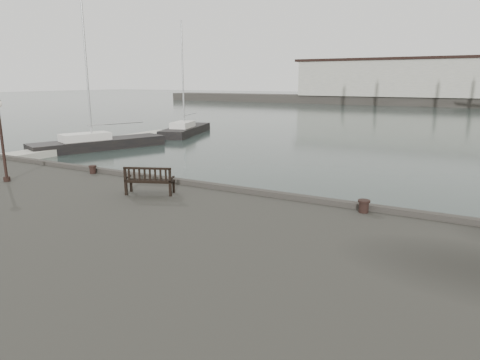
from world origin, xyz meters
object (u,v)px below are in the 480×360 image
Objects in this scene: bollard_left at (93,169)px; lamp_post at (0,128)px; yacht_c at (99,146)px; bollard_right at (364,206)px; yacht_d at (186,132)px; bench at (150,186)px.

lamp_post reaches higher than bollard_left.
bollard_left is 0.11× the size of lamp_post.
yacht_c is (-10.85, 14.98, -3.49)m from lamp_post.
yacht_d reaches higher than bollard_right.
yacht_d is (-24.17, 23.90, -1.53)m from bollard_right.
lamp_post is 0.23× the size of yacht_c.
bollard_left is 0.03× the size of yacht_d.
yacht_c reaches higher than bollard_left.
lamp_post is (-6.44, -1.27, 1.86)m from bench.
yacht_d is at bearing 117.33° from bollard_left.
bollard_left is 3.91m from lamp_post.
yacht_c reaches higher than bollard_right.
bench is 30.54m from yacht_d.
bollard_left is at bearing 180.00° from bollard_right.
lamp_post is at bearing -124.34° from bollard_left.
yacht_c is at bearing -108.79° from yacht_d.
bollard_left is 26.94m from yacht_d.
yacht_d reaches higher than lamp_post.
lamp_post is 0.28× the size of yacht_d.
bench is 7.43m from bollard_right.
yacht_c is at bearing 136.24° from bollard_left.
bollard_left is at bearing -22.66° from yacht_c.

